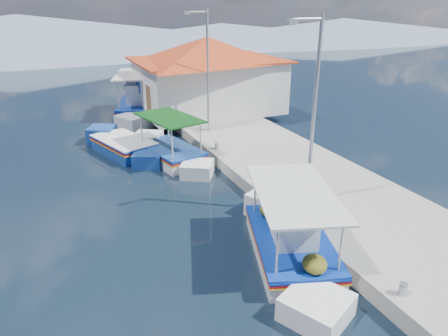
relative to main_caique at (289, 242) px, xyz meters
name	(u,v)px	position (x,y,z in m)	size (l,w,h in m)	color
ground	(203,279)	(-2.65, -0.05, -0.44)	(160.00, 160.00, 0.00)	black
quay	(278,162)	(3.25, 5.95, -0.19)	(5.00, 44.00, 0.50)	gray
bollards	(244,167)	(1.15, 5.20, 0.21)	(0.20, 17.20, 0.30)	#A5A8AD
main_caique	(289,242)	(0.00, 0.00, 0.00)	(3.48, 6.63, 2.31)	white
caique_green_canopy	(171,153)	(-0.84, 8.69, -0.10)	(2.76, 6.01, 2.31)	white
caique_blue_hull	(124,147)	(-2.60, 10.55, -0.15)	(3.05, 5.85, 1.10)	navy
caique_far	(139,106)	(-0.30, 17.43, 0.10)	(4.12, 7.90, 2.91)	white
harbor_building	(208,73)	(3.55, 14.95, 2.33)	(10.49, 10.49, 4.40)	white
lamp_post_near	(312,104)	(1.86, 1.95, 3.41)	(1.21, 0.14, 6.00)	#A5A8AD
lamp_post_far	(206,65)	(1.86, 10.95, 3.41)	(1.21, 0.14, 6.00)	#A5A8AD
mountain_ridge	(106,36)	(3.89, 55.95, 1.60)	(171.40, 96.00, 5.50)	slate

